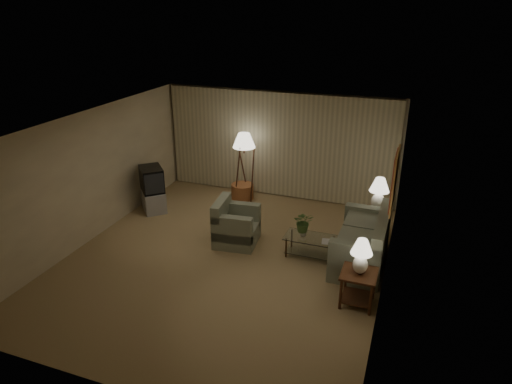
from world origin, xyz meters
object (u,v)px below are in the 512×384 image
at_px(side_table_far, 376,218).
at_px(coffee_table, 310,243).
at_px(ottoman, 242,191).
at_px(table_lamp_near, 361,253).
at_px(vase, 303,233).
at_px(armchair, 237,226).
at_px(tv_cabinet, 154,200).
at_px(crt_tv, 152,179).
at_px(table_lamp_far, 379,191).
at_px(sofa, 361,243).
at_px(side_table_near, 358,282).
at_px(floor_lamp, 244,165).

bearing_deg(side_table_far, coffee_table, -129.55).
bearing_deg(ottoman, table_lamp_near, -45.40).
xyz_separation_m(table_lamp_near, vase, (-1.26, 1.25, -0.48)).
relative_size(armchair, tv_cabinet, 1.19).
distance_m(crt_tv, vase, 4.04).
distance_m(armchair, table_lamp_far, 3.07).
bearing_deg(table_lamp_far, side_table_far, 180.00).
distance_m(sofa, side_table_far, 1.26).
xyz_separation_m(tv_cabinet, ottoman, (1.77, 1.38, -0.06)).
distance_m(side_table_near, table_lamp_near, 0.55).
bearing_deg(sofa, side_table_far, 173.62).
relative_size(side_table_near, coffee_table, 0.60).
relative_size(coffee_table, vase, 7.09).
distance_m(table_lamp_far, crt_tv, 5.23).
bearing_deg(crt_tv, side_table_near, 25.77).
xyz_separation_m(side_table_far, vase, (-1.26, -1.35, 0.09)).
height_order(table_lamp_near, table_lamp_far, table_lamp_far).
distance_m(armchair, crt_tv, 2.68).
bearing_deg(sofa, table_lamp_far, 173.62).
xyz_separation_m(sofa, table_lamp_near, (0.15, -1.35, 0.56)).
bearing_deg(coffee_table, ottoman, 136.10).
distance_m(side_table_near, crt_tv, 5.62).
xyz_separation_m(crt_tv, ottoman, (1.77, 1.38, -0.60)).
bearing_deg(crt_tv, coffee_table, 36.01).
relative_size(side_table_near, tv_cabinet, 0.67).
height_order(sofa, vase, sofa).
relative_size(crt_tv, ottoman, 1.46).
xyz_separation_m(armchair, tv_cabinet, (-2.51, 0.83, -0.12)).
xyz_separation_m(armchair, side_table_far, (2.69, 1.33, 0.02)).
bearing_deg(sofa, tv_cabinet, -97.99).
relative_size(floor_lamp, vase, 12.28).
height_order(sofa, armchair, sofa).
xyz_separation_m(table_lamp_far, coffee_table, (-1.11, -1.35, -0.75)).
distance_m(armchair, tv_cabinet, 2.65).
height_order(table_lamp_near, coffee_table, table_lamp_near).
bearing_deg(coffee_table, armchair, 179.27).
relative_size(tv_cabinet, ottoman, 1.59).
distance_m(side_table_far, tv_cabinet, 5.23).
height_order(table_lamp_near, ottoman, table_lamp_near).
bearing_deg(crt_tv, table_lamp_far, 53.26).
bearing_deg(side_table_far, ottoman, 165.62).
relative_size(sofa, side_table_near, 3.08).
bearing_deg(side_table_far, table_lamp_far, 0.00).
distance_m(coffee_table, vase, 0.26).
relative_size(sofa, vase, 13.11).
height_order(tv_cabinet, ottoman, tv_cabinet).
bearing_deg(side_table_far, vase, -133.13).
distance_m(sofa, crt_tv, 5.12).
bearing_deg(table_lamp_near, floor_lamp, 134.20).
distance_m(side_table_near, tv_cabinet, 5.61).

